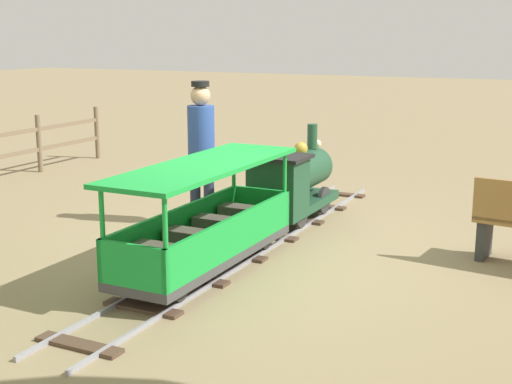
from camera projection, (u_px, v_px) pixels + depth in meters
ground_plane at (240, 253)px, 6.99m from camera, size 60.00×60.00×0.00m
track at (251, 245)px, 7.20m from camera, size 0.68×6.05×0.04m
locomotive at (293, 181)px, 8.02m from camera, size 0.64×1.44×1.04m
passenger_car at (206, 228)px, 6.33m from camera, size 0.74×2.35×0.97m
conductor_person at (201, 141)px, 7.87m from camera, size 0.30×0.30×1.62m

